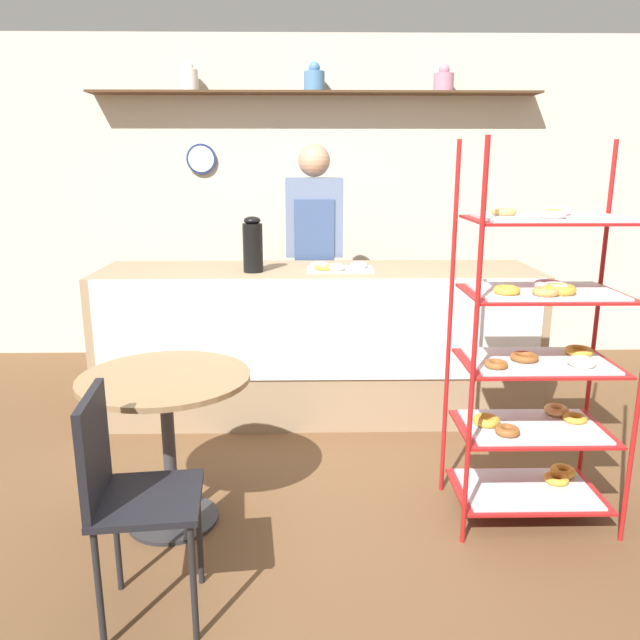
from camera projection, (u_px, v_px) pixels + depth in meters
ground_plane at (322, 501)px, 3.18m from camera, size 14.00×14.00×0.00m
back_wall at (315, 199)px, 5.39m from camera, size 10.00×0.30×2.70m
display_counter at (318, 342)px, 4.21m from camera, size 2.87×0.74×1.00m
pastry_rack at (539, 356)px, 2.87m from camera, size 0.75×0.49×1.78m
person_worker at (314, 257)px, 4.60m from camera, size 0.41×0.24×1.80m
cafe_table at (167, 412)px, 2.87m from camera, size 0.78×0.78×0.74m
cafe_chair at (123, 483)px, 2.25m from camera, size 0.42×0.42×0.90m
coffee_carafe at (253, 245)px, 3.94m from camera, size 0.13×0.13×0.35m
donut_tray_counter at (337, 267)px, 4.03m from camera, size 0.43×0.24×0.05m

